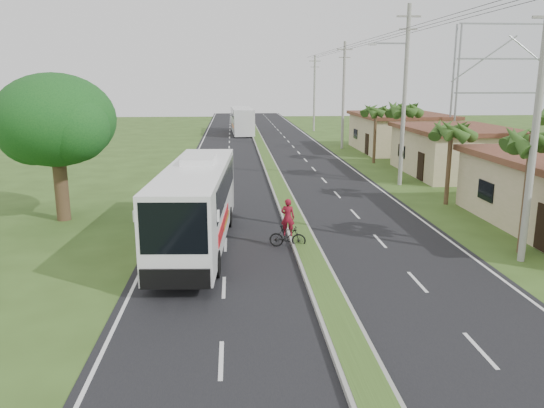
{
  "coord_description": "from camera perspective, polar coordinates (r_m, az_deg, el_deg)",
  "views": [
    {
      "loc": [
        -3.1,
        -17.62,
        7.17
      ],
      "look_at": [
        -1.41,
        5.17,
        1.8
      ],
      "focal_mm": 35.0,
      "sensor_mm": 36.0,
      "label": 1
    }
  ],
  "objects": [
    {
      "name": "palm_verge_a",
      "position": [
        24.03,
        26.18,
        6.08
      ],
      "size": [
        2.4,
        2.4,
        5.45
      ],
      "color": "#473321",
      "rests_on": "ground"
    },
    {
      "name": "shop_far",
      "position": [
        56.52,
        13.51,
        7.54
      ],
      "size": [
        8.6,
        11.6,
        3.82
      ],
      "color": "tan",
      "rests_on": "ground"
    },
    {
      "name": "palm_verge_d",
      "position": [
        47.35,
        11.11,
        9.81
      ],
      "size": [
        2.4,
        2.4,
        5.25
      ],
      "color": "#473321",
      "rests_on": "ground"
    },
    {
      "name": "lane_edge_left",
      "position": [
        38.46,
        -9.54,
        2.3
      ],
      "size": [
        0.12,
        160.0,
        0.01
      ],
      "primitive_type": "cube",
      "color": "silver",
      "rests_on": "ground"
    },
    {
      "name": "road_asphalt",
      "position": [
        38.42,
        0.46,
        2.48
      ],
      "size": [
        14.0,
        160.0,
        0.02
      ],
      "primitive_type": "cube",
      "color": "black",
      "rests_on": "ground"
    },
    {
      "name": "billboard_lattice",
      "position": [
        53.83,
        24.09,
        11.74
      ],
      "size": [
        10.18,
        1.18,
        12.07
      ],
      "color": "gray",
      "rests_on": "ground"
    },
    {
      "name": "coach_bus_far",
      "position": [
        72.95,
        -3.25,
        9.11
      ],
      "size": [
        3.05,
        11.98,
        3.46
      ],
      "rotation": [
        0.0,
        0.0,
        0.04
      ],
      "color": "white",
      "rests_on": "ground"
    },
    {
      "name": "lane_edge_right",
      "position": [
        39.53,
        10.2,
        2.56
      ],
      "size": [
        0.12,
        160.0,
        0.01
      ],
      "primitive_type": "cube",
      "color": "silver",
      "rests_on": "ground"
    },
    {
      "name": "utility_pole_d",
      "position": [
        76.52,
        4.58,
        11.87
      ],
      "size": [
        1.6,
        0.28,
        10.5
      ],
      "color": "gray",
      "rests_on": "ground"
    },
    {
      "name": "shade_tree",
      "position": [
        29.15,
        -22.47,
        8.02
      ],
      "size": [
        6.3,
        6.0,
        7.54
      ],
      "color": "#473321",
      "rests_on": "ground"
    },
    {
      "name": "median_strip",
      "position": [
        38.4,
        0.46,
        2.62
      ],
      "size": [
        1.2,
        160.0,
        0.18
      ],
      "color": "gray",
      "rests_on": "ground"
    },
    {
      "name": "utility_pole_a",
      "position": [
        22.84,
        26.58,
        8.09
      ],
      "size": [
        1.6,
        0.28,
        11.0
      ],
      "color": "gray",
      "rests_on": "ground"
    },
    {
      "name": "utility_pole_c",
      "position": [
        56.83,
        7.7,
        11.6
      ],
      "size": [
        1.6,
        0.28,
        11.0
      ],
      "color": "gray",
      "rests_on": "ground"
    },
    {
      "name": "palm_verge_c",
      "position": [
        38.56,
        13.95,
        9.8
      ],
      "size": [
        2.4,
        2.4,
        5.85
      ],
      "color": "#473321",
      "rests_on": "ground"
    },
    {
      "name": "palm_verge_b",
      "position": [
        32.27,
        18.73,
        7.53
      ],
      "size": [
        2.4,
        2.4,
        5.05
      ],
      "color": "#473321",
      "rests_on": "ground"
    },
    {
      "name": "ground",
      "position": [
        19.27,
        5.38,
        -8.68
      ],
      "size": [
        180.0,
        180.0,
        0.0
      ],
      "primitive_type": "plane",
      "color": "#344E1C",
      "rests_on": "ground"
    },
    {
      "name": "motorcyclist",
      "position": [
        23.08,
        1.69,
        -2.8
      ],
      "size": [
        1.67,
        0.8,
        2.2
      ],
      "rotation": [
        0.0,
        0.0,
        -0.22
      ],
      "color": "black",
      "rests_on": "ground"
    },
    {
      "name": "utility_pole_b",
      "position": [
        37.46,
        14.04,
        11.45
      ],
      "size": [
        3.2,
        0.28,
        12.0
      ],
      "color": "gray",
      "rests_on": "ground"
    },
    {
      "name": "shop_mid",
      "position": [
        43.48,
        19.05,
        5.49
      ],
      "size": [
        7.6,
        10.6,
        3.67
      ],
      "color": "tan",
      "rests_on": "ground"
    },
    {
      "name": "coach_bus_main",
      "position": [
        23.17,
        -8.08,
        0.47
      ],
      "size": [
        3.19,
        11.97,
        3.83
      ],
      "rotation": [
        0.0,
        0.0,
        -0.06
      ],
      "color": "white",
      "rests_on": "ground"
    }
  ]
}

